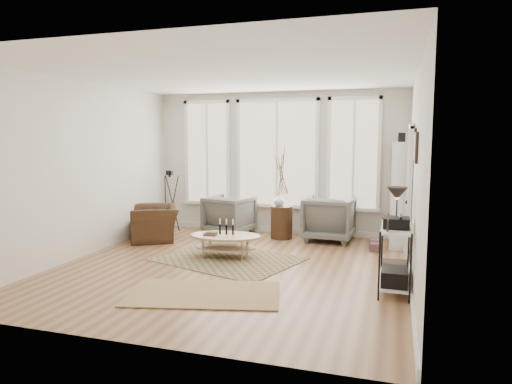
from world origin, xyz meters
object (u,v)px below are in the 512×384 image
(accent_chair, at_px, (154,223))
(armchair_right, at_px, (329,219))
(coffee_table, at_px, (225,240))
(side_table, at_px, (282,195))
(bookcase, at_px, (400,194))
(armchair_left, at_px, (230,215))
(low_shelf, at_px, (395,250))

(accent_chair, bearing_deg, armchair_right, 74.07)
(coffee_table, bearing_deg, armchair_right, 50.03)
(side_table, bearing_deg, accent_chair, -159.96)
(bookcase, height_order, side_table, bookcase)
(bookcase, height_order, armchair_left, bookcase)
(side_table, bearing_deg, armchair_right, 5.47)
(bookcase, relative_size, armchair_right, 2.20)
(coffee_table, relative_size, accent_chair, 1.22)
(bookcase, bearing_deg, armchair_left, 178.90)
(coffee_table, distance_m, side_table, 1.85)
(armchair_left, bearing_deg, bookcase, -168.22)
(low_shelf, relative_size, coffee_table, 1.06)
(accent_chair, bearing_deg, armchair_left, 95.75)
(coffee_table, relative_size, armchair_left, 1.41)
(armchair_left, relative_size, accent_chair, 0.86)
(low_shelf, xyz_separation_m, armchair_left, (-3.27, 2.58, -0.11))
(low_shelf, distance_m, armchair_right, 2.86)
(bookcase, relative_size, side_table, 1.15)
(armchair_right, relative_size, side_table, 0.52)
(armchair_right, xyz_separation_m, accent_chair, (-3.25, -0.94, -0.10))
(side_table, bearing_deg, bookcase, 0.57)
(bookcase, xyz_separation_m, armchair_right, (-1.28, 0.07, -0.53))
(armchair_left, bearing_deg, side_table, -171.48)
(accent_chair, bearing_deg, low_shelf, 37.78)
(side_table, relative_size, accent_chair, 1.77)
(low_shelf, bearing_deg, bookcase, 88.72)
(low_shelf, distance_m, side_table, 3.31)
(armchair_left, bearing_deg, coffee_table, 120.99)
(coffee_table, distance_m, armchair_right, 2.29)
(bookcase, xyz_separation_m, armchair_left, (-3.33, 0.06, -0.56))
(armchair_left, distance_m, accent_chair, 1.53)
(low_shelf, distance_m, coffee_table, 2.83)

